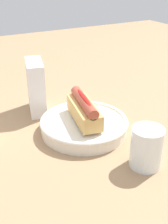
{
  "coord_description": "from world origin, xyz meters",
  "views": [
    {
      "loc": [
        -0.55,
        0.32,
        0.39
      ],
      "look_at": [
        0.01,
        0.01,
        0.06
      ],
      "focal_mm": 46.15,
      "sensor_mm": 36.0,
      "label": 1
    }
  ],
  "objects_px": {
    "hotdog_front": "(84,109)",
    "napkin_box": "(36,87)",
    "serving_bowl": "(84,125)",
    "water_glass": "(146,149)"
  },
  "relations": [
    {
      "from": "serving_bowl",
      "to": "napkin_box",
      "type": "relative_size",
      "value": 1.5
    },
    {
      "from": "serving_bowl",
      "to": "napkin_box",
      "type": "xyz_separation_m",
      "value": [
        0.17,
        0.06,
        0.06
      ]
    },
    {
      "from": "water_glass",
      "to": "napkin_box",
      "type": "distance_m",
      "value": 0.37
    },
    {
      "from": "serving_bowl",
      "to": "water_glass",
      "type": "xyz_separation_m",
      "value": [
        -0.18,
        -0.05,
        0.02
      ]
    },
    {
      "from": "hotdog_front",
      "to": "napkin_box",
      "type": "bearing_deg",
      "value": 20.92
    },
    {
      "from": "serving_bowl",
      "to": "napkin_box",
      "type": "bearing_deg",
      "value": 20.92
    },
    {
      "from": "napkin_box",
      "to": "hotdog_front",
      "type": "bearing_deg",
      "value": -144.06
    },
    {
      "from": "napkin_box",
      "to": "water_glass",
      "type": "bearing_deg",
      "value": -147.29
    },
    {
      "from": "serving_bowl",
      "to": "napkin_box",
      "type": "distance_m",
      "value": 0.19
    },
    {
      "from": "serving_bowl",
      "to": "water_glass",
      "type": "distance_m",
      "value": 0.19
    }
  ]
}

